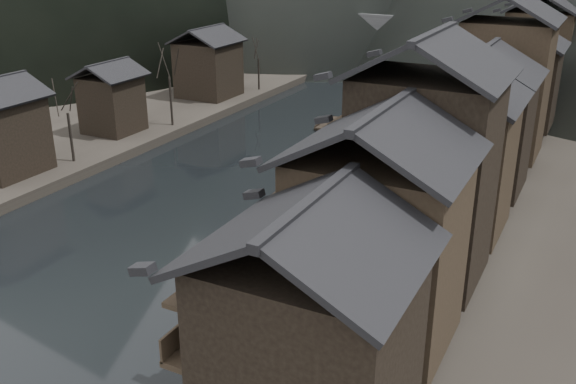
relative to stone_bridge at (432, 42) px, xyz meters
The scene contains 12 objects.
water 72.18m from the stone_bridge, 90.00° to the right, with size 300.00×300.00×0.00m, color black.
left_bank 47.64m from the stone_bridge, 137.56° to the right, with size 40.00×200.00×1.20m, color #2D2823.
stilt_houses 55.37m from the stone_bridge, 71.77° to the right, with size 9.00×67.60×16.18m.
left_houses 55.79m from the stone_bridge, 111.56° to the right, with size 8.10×53.20×8.73m.
bare_trees 60.56m from the stone_bridge, 106.31° to the right, with size 3.75×61.31×7.50m.
moored_sampans 52.35m from the stone_bridge, 76.85° to the right, with size 2.99×62.19×0.47m.
midriver_boats 19.05m from the stone_bridge, 95.34° to the right, with size 14.71×35.53×0.45m.
stone_bridge is the anchor object (origin of this frame).
hero_sampan 73.09m from the stone_bridge, 83.11° to the right, with size 1.66×5.43×0.44m.
cargo_heap 72.81m from the stone_bridge, 83.06° to the right, with size 1.18×1.55×0.71m, color black.
boatman 74.84m from the stone_bridge, 83.43° to the right, with size 0.64×0.42×1.75m, color slate.
bamboo_pole 74.78m from the stone_bridge, 83.28° to the right, with size 0.06×0.06×3.99m, color #8C7A51.
Camera 1 is at (25.48, -25.69, 20.29)m, focal length 40.00 mm.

